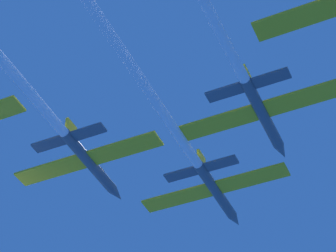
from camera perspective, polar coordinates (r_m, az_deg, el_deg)
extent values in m
cylinder|color=#4C5660|center=(85.34, 3.91, -5.30)|extent=(1.24, 11.28, 1.24)
cone|color=#4C5660|center=(90.66, 5.52, -7.64)|extent=(1.22, 2.48, 1.22)
ellipsoid|color=black|center=(87.54, 4.49, -5.89)|extent=(0.87, 2.26, 0.62)
cube|color=yellow|center=(86.37, 0.73, -5.91)|extent=(8.57, 2.48, 0.27)
cube|color=yellow|center=(83.72, 6.90, -4.23)|extent=(8.57, 2.48, 0.27)
cube|color=yellow|center=(82.92, 2.72, -2.77)|extent=(0.32, 2.03, 1.80)
cube|color=#4C5660|center=(82.56, 1.06, -3.96)|extent=(3.86, 1.49, 0.27)
cube|color=#4C5660|center=(81.13, 4.36, -3.04)|extent=(3.86, 1.49, 0.27)
cylinder|color=#4C5660|center=(81.61, -6.42, -2.95)|extent=(1.24, 11.28, 1.24)
cone|color=#4C5660|center=(86.30, -4.18, -5.57)|extent=(1.22, 2.48, 1.22)
ellipsoid|color=black|center=(83.59, -5.56, -3.65)|extent=(0.87, 2.26, 0.62)
cube|color=yellow|center=(83.44, -9.54, -3.58)|extent=(8.57, 2.48, 0.27)
cube|color=yellow|center=(79.29, -3.53, -1.81)|extent=(8.57, 2.48, 0.27)
cube|color=yellow|center=(79.71, -7.91, -0.24)|extent=(0.32, 2.03, 1.80)
cube|color=#4C5660|center=(79.73, -9.67, -1.46)|extent=(3.86, 1.49, 0.27)
cube|color=#4C5660|center=(77.50, -6.48, -0.46)|extent=(3.86, 1.49, 0.27)
cylinder|color=#4C5660|center=(75.67, 7.69, 0.98)|extent=(1.24, 11.28, 1.24)
cone|color=#4C5660|center=(80.74, 9.25, -2.04)|extent=(1.22, 2.48, 1.22)
ellipsoid|color=black|center=(77.82, 8.24, 0.14)|extent=(0.87, 2.26, 0.62)
cube|color=yellow|center=(76.30, 4.08, 0.22)|extent=(8.57, 2.48, 0.27)
cube|color=yellow|center=(74.54, 11.12, 2.30)|extent=(8.57, 2.48, 0.27)
cube|color=yellow|center=(73.58, 6.46, 4.03)|extent=(0.32, 2.03, 1.80)
cube|color=#4C5660|center=(72.87, 4.61, 2.73)|extent=(3.86, 1.49, 0.27)
cube|color=#4C5660|center=(71.92, 8.41, 3.89)|extent=(3.86, 1.49, 0.27)
cube|color=yellow|center=(68.12, 10.54, 8.63)|extent=(8.57, 2.48, 0.27)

